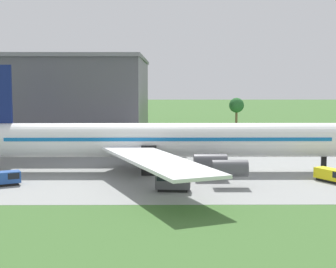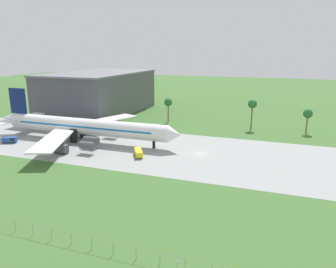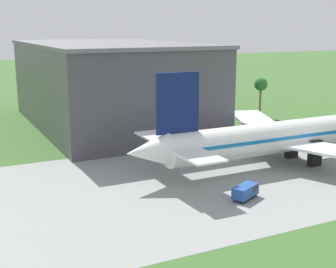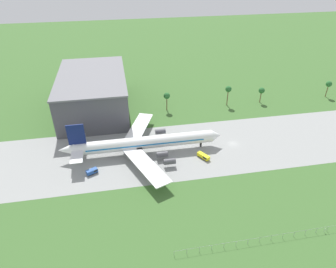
{
  "view_description": "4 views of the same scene",
  "coord_description": "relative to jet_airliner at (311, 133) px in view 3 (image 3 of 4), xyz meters",
  "views": [
    {
      "loc": [
        -42.55,
        -83.96,
        15.46
      ],
      "look_at": [
        -41.91,
        0.75,
        6.34
      ],
      "focal_mm": 55.0,
      "sensor_mm": 36.0,
      "label": 1
    },
    {
      "loc": [
        23.87,
        -95.22,
        31.83
      ],
      "look_at": [
        -10.89,
        0.75,
        5.34
      ],
      "focal_mm": 35.0,
      "sensor_mm": 36.0,
      "label": 2
    },
    {
      "loc": [
        -104.56,
        -63.15,
        24.67
      ],
      "look_at": [
        -72.94,
        0.75,
        8.16
      ],
      "focal_mm": 50.0,
      "sensor_mm": 36.0,
      "label": 3
    },
    {
      "loc": [
        -52.31,
        -111.55,
        80.61
      ],
      "look_at": [
        -30.81,
        5.0,
        6.0
      ],
      "focal_mm": 32.0,
      "sensor_mm": 36.0,
      "label": 4
    }
  ],
  "objects": [
    {
      "name": "jet_airliner",
      "position": [
        0.0,
        0.0,
        0.0
      ],
      "size": [
        73.61,
        59.99,
        17.75
      ],
      "color": "white",
      "rests_on": "ground_plane"
    },
    {
      "name": "baggage_tug",
      "position": [
        -22.49,
        -11.09,
        -4.16
      ],
      "size": [
        5.1,
        3.85,
        2.06
      ],
      "color": "black",
      "rests_on": "ground_plane"
    },
    {
      "name": "terminal_building",
      "position": [
        -22.47,
        48.5,
        5.09
      ],
      "size": [
        36.72,
        61.2,
        20.71
      ],
      "color": "#47474C",
      "rests_on": "ground_plane"
    }
  ]
}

